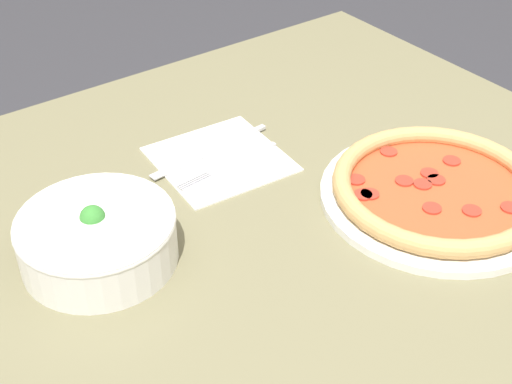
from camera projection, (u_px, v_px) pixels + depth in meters
name	position (u px, v px, depth m)	size (l,w,h in m)	color
dining_table	(294.00, 281.00, 1.03)	(1.03, 1.08, 0.78)	#706B4C
pizza	(437.00, 190.00, 1.00)	(0.33, 0.33, 0.04)	white
bowl	(97.00, 236.00, 0.88)	(0.20, 0.20, 0.08)	white
napkin	(219.00, 159.00, 1.09)	(0.20, 0.20, 0.00)	white
fork	(230.00, 165.00, 1.07)	(0.03, 0.18, 0.00)	silver
knife	(216.00, 149.00, 1.10)	(0.03, 0.22, 0.01)	silver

